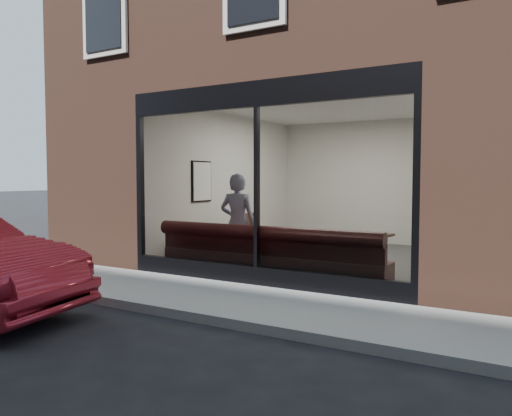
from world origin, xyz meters
The scene contains 20 objects.
ground centered at (0.00, 0.00, 0.00)m, with size 120.00×120.00×0.00m, color black.
sidewalk_near centered at (0.00, 1.00, 0.01)m, with size 40.00×2.00×0.01m, color gray.
kerb_near centered at (0.00, -0.05, 0.06)m, with size 40.00×0.10×0.12m, color gray.
host_building_pier_left centered at (-3.75, 8.00, 1.60)m, with size 2.50×12.00×3.20m, color brown.
host_building_backfill centered at (0.00, 11.00, 1.60)m, with size 5.00×6.00×3.20m, color brown.
cafe_floor centered at (0.00, 5.00, 0.02)m, with size 6.00×6.00×0.00m, color #2D2D30.
cafe_ceiling centered at (0.00, 5.00, 3.19)m, with size 6.00×6.00×0.00m, color white.
cafe_wall_back centered at (0.00, 7.99, 1.60)m, with size 5.00×5.00×0.00m, color silver.
cafe_wall_left centered at (-2.49, 5.00, 1.60)m, with size 6.00×6.00×0.00m, color silver.
cafe_wall_right centered at (2.49, 5.00, 1.60)m, with size 6.00×6.00×0.00m, color silver.
storefront_kick centered at (0.00, 2.05, 0.15)m, with size 5.00×0.10×0.30m, color black.
storefront_header centered at (0.00, 2.05, 3.00)m, with size 5.00×0.10×0.40m, color black.
storefront_mullion centered at (0.00, 2.05, 1.55)m, with size 0.06×0.10×2.50m, color black.
storefront_glass centered at (0.00, 2.02, 1.55)m, with size 4.80×4.80×0.00m, color white.
banquette centered at (0.00, 2.45, 0.23)m, with size 4.00×0.55×0.45m, color black.
person centered at (-0.81, 2.76, 0.89)m, with size 0.65×0.43×1.78m, color #9CA9CD.
cafe_table_left centered at (-1.90, 3.28, 0.74)m, with size 0.66×0.66×0.04m, color #311E13.
cafe_table_right centered at (1.37, 3.47, 0.74)m, with size 0.63×0.63×0.04m, color #311E13.
cafe_chair_left centered at (-1.80, 4.49, 0.24)m, with size 0.46×0.46×0.04m, color #311E13.
wall_poster centered at (-2.45, 3.92, 1.63)m, with size 0.02×0.61×0.81m, color white.
Camera 1 is at (3.96, -4.69, 1.68)m, focal length 35.00 mm.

